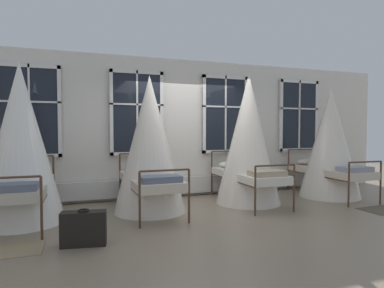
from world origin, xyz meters
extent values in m
plane|color=gray|center=(0.00, 0.00, 0.00)|extent=(20.09, 20.09, 0.00)
cube|color=silver|center=(0.00, 1.13, 1.52)|extent=(10.79, 0.10, 3.03)
cube|color=black|center=(-3.07, 1.02, 1.84)|extent=(1.13, 0.02, 1.78)
cube|color=silver|center=(-3.07, 1.02, 0.98)|extent=(1.13, 0.06, 0.07)
cube|color=silver|center=(-3.07, 1.02, 2.69)|extent=(1.13, 0.06, 0.07)
cube|color=silver|center=(-2.54, 1.02, 1.84)|extent=(0.07, 0.06, 1.78)
cube|color=silver|center=(-3.07, 1.02, 1.84)|extent=(0.04, 0.06, 1.78)
cube|color=silver|center=(-3.07, 1.02, 2.01)|extent=(1.13, 0.06, 0.04)
cube|color=black|center=(-1.02, 1.02, 1.84)|extent=(1.13, 0.02, 1.78)
cube|color=silver|center=(-1.02, 1.02, 0.98)|extent=(1.13, 0.06, 0.07)
cube|color=silver|center=(-1.02, 1.02, 2.69)|extent=(1.13, 0.06, 0.07)
cube|color=silver|center=(-1.56, 1.02, 1.84)|extent=(0.07, 0.06, 1.78)
cube|color=silver|center=(-0.49, 1.02, 1.84)|extent=(0.07, 0.06, 1.78)
cube|color=silver|center=(-1.02, 1.02, 1.84)|extent=(0.04, 0.06, 1.78)
cube|color=silver|center=(-1.02, 1.02, 2.01)|extent=(1.13, 0.06, 0.04)
cube|color=black|center=(1.02, 1.02, 1.84)|extent=(1.13, 0.02, 1.78)
cube|color=silver|center=(1.02, 1.02, 0.98)|extent=(1.13, 0.06, 0.07)
cube|color=silver|center=(1.02, 1.02, 2.69)|extent=(1.13, 0.06, 0.07)
cube|color=silver|center=(0.49, 1.02, 1.84)|extent=(0.07, 0.06, 1.78)
cube|color=silver|center=(1.56, 1.02, 1.84)|extent=(0.07, 0.06, 1.78)
cube|color=silver|center=(1.02, 1.02, 1.84)|extent=(0.04, 0.06, 1.78)
cube|color=silver|center=(1.02, 1.02, 2.01)|extent=(1.13, 0.06, 0.04)
cube|color=black|center=(3.07, 1.02, 1.84)|extent=(1.13, 0.02, 1.78)
cube|color=silver|center=(3.07, 1.02, 0.98)|extent=(1.13, 0.06, 0.07)
cube|color=silver|center=(3.07, 1.02, 2.69)|extent=(1.13, 0.06, 0.07)
cube|color=silver|center=(2.54, 1.02, 1.84)|extent=(0.07, 0.06, 1.78)
cube|color=silver|center=(3.60, 1.02, 1.84)|extent=(0.07, 0.06, 1.78)
cube|color=silver|center=(3.07, 1.02, 1.84)|extent=(0.04, 0.06, 1.78)
cube|color=silver|center=(3.07, 1.02, 2.01)|extent=(1.13, 0.06, 0.04)
cube|color=silver|center=(0.00, 1.00, 0.25)|extent=(6.75, 0.10, 0.36)
cylinder|color=#4C3323|center=(-3.45, 0.85, 0.49)|extent=(0.04, 0.04, 0.99)
cylinder|color=#4C3323|center=(-2.66, 0.83, 0.49)|extent=(0.04, 0.04, 0.99)
cylinder|color=#4C3323|center=(-2.72, -1.12, 0.43)|extent=(0.04, 0.04, 0.86)
cylinder|color=#4C3323|center=(-2.69, -0.14, 0.49)|extent=(0.09, 1.95, 0.03)
cylinder|color=#4C3323|center=(-3.06, 0.84, 0.99)|extent=(0.79, 0.06, 0.03)
cylinder|color=#4C3323|center=(-3.11, -1.11, 0.86)|extent=(0.79, 0.06, 0.03)
cube|color=#B7B2A3|center=(-3.08, -0.13, 0.56)|extent=(0.87, 1.99, 0.15)
ellipsoid|color=silver|center=(-3.06, 0.60, 0.71)|extent=(0.62, 0.42, 0.14)
cube|color=slate|center=(-3.10, -0.85, 0.69)|extent=(0.66, 0.38, 0.10)
cone|color=white|center=(-3.08, -0.13, 1.28)|extent=(1.31, 1.31, 2.55)
cylinder|color=#4C3323|center=(-1.41, 0.89, 0.49)|extent=(0.04, 0.04, 0.99)
cylinder|color=#4C3323|center=(-0.62, 0.90, 0.49)|extent=(0.04, 0.04, 0.99)
cylinder|color=#4C3323|center=(-1.38, -1.06, 0.43)|extent=(0.04, 0.04, 0.86)
cylinder|color=#4C3323|center=(-0.59, -1.05, 0.43)|extent=(0.04, 0.04, 0.86)
cylinder|color=#4C3323|center=(-1.39, -0.09, 0.49)|extent=(0.06, 1.95, 0.03)
cylinder|color=#4C3323|center=(-0.60, -0.07, 0.49)|extent=(0.06, 1.95, 0.03)
cylinder|color=#4C3323|center=(-1.02, 0.89, 0.99)|extent=(0.79, 0.05, 0.03)
cylinder|color=#4C3323|center=(-0.98, -1.06, 0.86)|extent=(0.79, 0.05, 0.03)
cube|color=beige|center=(-1.00, -0.08, 0.56)|extent=(0.84, 1.98, 0.15)
ellipsoid|color=#B7B2A3|center=(-1.01, 0.65, 0.71)|extent=(0.61, 0.41, 0.14)
cube|color=slate|center=(-0.99, -0.80, 0.69)|extent=(0.66, 0.37, 0.10)
cone|color=silver|center=(-1.00, -0.08, 1.23)|extent=(1.31, 1.31, 2.46)
cylinder|color=#4C3323|center=(0.65, 0.93, 0.49)|extent=(0.04, 0.04, 0.99)
cylinder|color=#4C3323|center=(1.44, 0.92, 0.49)|extent=(0.04, 0.04, 0.99)
cylinder|color=#4C3323|center=(0.63, -1.02, 0.43)|extent=(0.04, 0.04, 0.86)
cylinder|color=#4C3323|center=(1.41, -1.03, 0.43)|extent=(0.04, 0.04, 0.86)
cylinder|color=#4C3323|center=(0.64, -0.04, 0.49)|extent=(0.06, 1.95, 0.03)
cylinder|color=#4C3323|center=(1.43, -0.05, 0.49)|extent=(0.06, 1.95, 0.03)
cylinder|color=#4C3323|center=(1.04, 0.93, 0.99)|extent=(0.79, 0.04, 0.03)
cylinder|color=#4C3323|center=(1.02, -1.02, 0.86)|extent=(0.79, 0.04, 0.03)
cube|color=silver|center=(1.03, -0.05, 0.56)|extent=(0.83, 1.98, 0.15)
ellipsoid|color=silver|center=(1.04, 0.69, 0.71)|extent=(0.61, 0.41, 0.14)
cube|color=tan|center=(1.02, -0.76, 0.69)|extent=(0.66, 0.37, 0.10)
cone|color=silver|center=(1.03, -0.05, 1.30)|extent=(1.31, 1.31, 2.60)
cylinder|color=#4C3323|center=(2.68, 0.88, 0.49)|extent=(0.04, 0.04, 0.99)
cylinder|color=#4C3323|center=(3.47, 0.87, 0.49)|extent=(0.04, 0.04, 0.99)
cylinder|color=#4C3323|center=(2.64, -1.07, 0.43)|extent=(0.04, 0.04, 0.86)
cylinder|color=#4C3323|center=(3.42, -1.08, 0.43)|extent=(0.04, 0.04, 0.86)
cylinder|color=#4C3323|center=(2.66, -0.09, 0.49)|extent=(0.08, 1.95, 0.03)
cylinder|color=#4C3323|center=(3.45, -0.11, 0.49)|extent=(0.08, 1.95, 0.03)
cylinder|color=#4C3323|center=(3.08, 0.88, 0.99)|extent=(0.79, 0.05, 0.03)
cylinder|color=#4C3323|center=(3.03, -1.07, 0.86)|extent=(0.79, 0.05, 0.03)
cube|color=beige|center=(3.05, -0.10, 0.56)|extent=(0.86, 1.99, 0.15)
ellipsoid|color=beige|center=(3.07, 0.64, 0.71)|extent=(0.62, 0.41, 0.14)
cube|color=#8C939E|center=(3.04, -0.81, 0.69)|extent=(0.66, 0.38, 0.10)
cone|color=silver|center=(3.05, -0.10, 1.21)|extent=(1.31, 1.31, 2.43)
cube|color=#8E7A5B|center=(-3.07, -1.45, 0.01)|extent=(0.81, 0.58, 0.01)
cube|color=brown|center=(3.07, -1.45, 0.01)|extent=(0.82, 0.59, 0.01)
cube|color=black|center=(-2.19, -1.56, 0.22)|extent=(0.59, 0.29, 0.44)
cube|color=tan|center=(-2.18, -1.46, 0.22)|extent=(0.50, 0.10, 0.03)
torus|color=black|center=(-2.19, -1.56, 0.46)|extent=(0.17, 0.17, 0.02)
camera|label=1|loc=(-2.31, -5.97, 1.48)|focal=31.11mm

